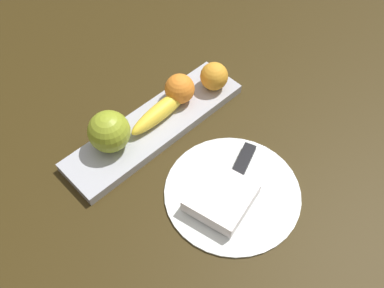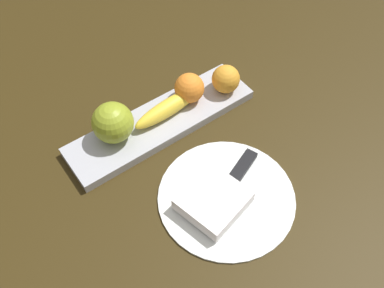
{
  "view_description": "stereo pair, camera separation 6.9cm",
  "coord_description": "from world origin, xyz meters",
  "px_view_note": "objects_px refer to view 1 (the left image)",
  "views": [
    {
      "loc": [
        0.29,
        0.42,
        0.71
      ],
      "look_at": [
        -0.05,
        0.07,
        0.05
      ],
      "focal_mm": 40.0,
      "sensor_mm": 36.0,
      "label": 1
    },
    {
      "loc": [
        0.24,
        0.47,
        0.71
      ],
      "look_at": [
        -0.05,
        0.07,
        0.05
      ],
      "focal_mm": 40.0,
      "sensor_mm": 36.0,
      "label": 2
    }
  ],
  "objects_px": {
    "apple": "(109,132)",
    "dinner_plate": "(232,192)",
    "banana": "(162,110)",
    "orange_near_banana": "(214,76)",
    "fruit_tray": "(156,125)",
    "orange_near_apple": "(180,89)",
    "folded_napkin": "(221,197)",
    "knife": "(240,169)"
  },
  "relations": [
    {
      "from": "orange_near_apple",
      "to": "dinner_plate",
      "type": "xyz_separation_m",
      "value": [
        0.08,
        0.23,
        -0.05
      ]
    },
    {
      "from": "dinner_plate",
      "to": "folded_napkin",
      "type": "height_order",
      "value": "folded_napkin"
    },
    {
      "from": "banana",
      "to": "orange_near_banana",
      "type": "bearing_deg",
      "value": 169.57
    },
    {
      "from": "orange_near_banana",
      "to": "folded_napkin",
      "type": "relative_size",
      "value": 0.55
    },
    {
      "from": "knife",
      "to": "dinner_plate",
      "type": "bearing_deg",
      "value": 5.59
    },
    {
      "from": "apple",
      "to": "dinner_plate",
      "type": "distance_m",
      "value": 0.26
    },
    {
      "from": "apple",
      "to": "knife",
      "type": "height_order",
      "value": "apple"
    },
    {
      "from": "apple",
      "to": "dinner_plate",
      "type": "xyz_separation_m",
      "value": [
        -0.1,
        0.24,
        -0.06
      ]
    },
    {
      "from": "knife",
      "to": "orange_near_apple",
      "type": "bearing_deg",
      "value": -121.3
    },
    {
      "from": "orange_near_apple",
      "to": "folded_napkin",
      "type": "distance_m",
      "value": 0.26
    },
    {
      "from": "dinner_plate",
      "to": "folded_napkin",
      "type": "bearing_deg",
      "value": 0.0
    },
    {
      "from": "fruit_tray",
      "to": "banana",
      "type": "relative_size",
      "value": 2.44
    },
    {
      "from": "dinner_plate",
      "to": "fruit_tray",
      "type": "bearing_deg",
      "value": -90.0
    },
    {
      "from": "banana",
      "to": "dinner_plate",
      "type": "relative_size",
      "value": 0.66
    },
    {
      "from": "fruit_tray",
      "to": "orange_near_apple",
      "type": "height_order",
      "value": "orange_near_apple"
    },
    {
      "from": "orange_near_banana",
      "to": "folded_napkin",
      "type": "bearing_deg",
      "value": 46.89
    },
    {
      "from": "folded_napkin",
      "to": "knife",
      "type": "xyz_separation_m",
      "value": [
        -0.08,
        -0.02,
        -0.01
      ]
    },
    {
      "from": "banana",
      "to": "folded_napkin",
      "type": "bearing_deg",
      "value": 72.12
    },
    {
      "from": "fruit_tray",
      "to": "apple",
      "type": "relative_size",
      "value": 5.01
    },
    {
      "from": "fruit_tray",
      "to": "orange_near_apple",
      "type": "bearing_deg",
      "value": -172.02
    },
    {
      "from": "folded_napkin",
      "to": "orange_near_apple",
      "type": "bearing_deg",
      "value": -116.28
    },
    {
      "from": "dinner_plate",
      "to": "banana",
      "type": "bearing_deg",
      "value": -95.68
    },
    {
      "from": "apple",
      "to": "knife",
      "type": "bearing_deg",
      "value": 123.74
    },
    {
      "from": "orange_near_banana",
      "to": "knife",
      "type": "bearing_deg",
      "value": 57.53
    },
    {
      "from": "banana",
      "to": "orange_near_apple",
      "type": "bearing_deg",
      "value": -176.24
    },
    {
      "from": "apple",
      "to": "orange_near_apple",
      "type": "xyz_separation_m",
      "value": [
        -0.18,
        0.01,
        -0.01
      ]
    },
    {
      "from": "apple",
      "to": "orange_near_apple",
      "type": "bearing_deg",
      "value": 178.37
    },
    {
      "from": "apple",
      "to": "folded_napkin",
      "type": "xyz_separation_m",
      "value": [
        -0.07,
        0.24,
        -0.04
      ]
    },
    {
      "from": "knife",
      "to": "apple",
      "type": "bearing_deg",
      "value": -77.25
    },
    {
      "from": "orange_near_apple",
      "to": "apple",
      "type": "bearing_deg",
      "value": -1.63
    },
    {
      "from": "fruit_tray",
      "to": "orange_near_banana",
      "type": "relative_size",
      "value": 6.78
    },
    {
      "from": "fruit_tray",
      "to": "knife",
      "type": "height_order",
      "value": "same"
    },
    {
      "from": "apple",
      "to": "orange_near_banana",
      "type": "height_order",
      "value": "apple"
    },
    {
      "from": "orange_near_banana",
      "to": "knife",
      "type": "height_order",
      "value": "orange_near_banana"
    },
    {
      "from": "fruit_tray",
      "to": "orange_near_banana",
      "type": "xyz_separation_m",
      "value": [
        -0.16,
        0.01,
        0.04
      ]
    },
    {
      "from": "apple",
      "to": "dinner_plate",
      "type": "bearing_deg",
      "value": 112.82
    },
    {
      "from": "banana",
      "to": "fruit_tray",
      "type": "bearing_deg",
      "value": 4.09
    },
    {
      "from": "apple",
      "to": "dinner_plate",
      "type": "relative_size",
      "value": 0.32
    },
    {
      "from": "dinner_plate",
      "to": "knife",
      "type": "bearing_deg",
      "value": -153.42
    },
    {
      "from": "orange_near_banana",
      "to": "knife",
      "type": "distance_m",
      "value": 0.22
    },
    {
      "from": "orange_near_apple",
      "to": "folded_napkin",
      "type": "bearing_deg",
      "value": 63.72
    },
    {
      "from": "apple",
      "to": "orange_near_banana",
      "type": "bearing_deg",
      "value": 173.7
    }
  ]
}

